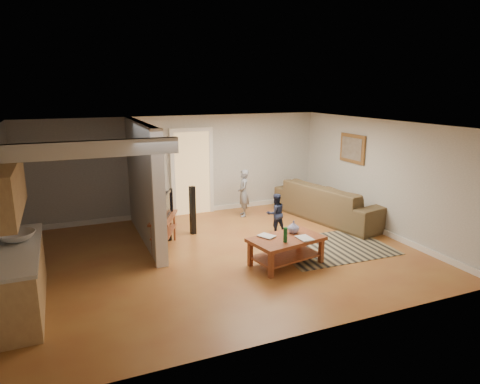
% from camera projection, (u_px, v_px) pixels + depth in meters
% --- Properties ---
extents(ground, '(7.50, 7.50, 0.00)m').
position_uv_depth(ground, '(222.00, 255.00, 8.31)').
color(ground, brown).
rests_on(ground, ground).
extents(room_shell, '(7.54, 6.02, 2.52)m').
position_uv_depth(room_shell, '(160.00, 182.00, 7.95)').
color(room_shell, '#A5A39E').
rests_on(room_shell, ground).
extents(area_rug, '(2.34, 1.74, 0.01)m').
position_uv_depth(area_rug, '(332.00, 247.00, 8.68)').
color(area_rug, black).
rests_on(area_rug, ground).
extents(sofa, '(1.78, 3.17, 0.87)m').
position_uv_depth(sofa, '(331.00, 219.00, 10.59)').
color(sofa, '#463E23').
rests_on(sofa, ground).
extents(coffee_table, '(1.44, 1.01, 0.78)m').
position_uv_depth(coffee_table, '(287.00, 243.00, 7.80)').
color(coffee_table, brown).
rests_on(coffee_table, ground).
extents(tv_console, '(0.79, 1.13, 0.91)m').
position_uv_depth(tv_console, '(164.00, 220.00, 8.51)').
color(tv_console, brown).
rests_on(tv_console, ground).
extents(speaker_left, '(0.13, 0.13, 1.07)m').
position_uv_depth(speaker_left, '(167.00, 216.00, 8.97)').
color(speaker_left, black).
rests_on(speaker_left, ground).
extents(speaker_right, '(0.13, 0.13, 1.09)m').
position_uv_depth(speaker_right, '(193.00, 210.00, 9.38)').
color(speaker_right, black).
rests_on(speaker_right, ground).
extents(toy_basket, '(0.48, 0.48, 0.43)m').
position_uv_depth(toy_basket, '(164.00, 217.00, 10.12)').
color(toy_basket, olive).
rests_on(toy_basket, ground).
extents(child, '(0.40, 0.50, 1.19)m').
position_uv_depth(child, '(243.00, 216.00, 10.83)').
color(child, gray).
rests_on(child, ground).
extents(toddler, '(0.44, 0.35, 0.91)m').
position_uv_depth(toddler, '(275.00, 233.00, 9.56)').
color(toddler, '#1F2640').
rests_on(toddler, ground).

